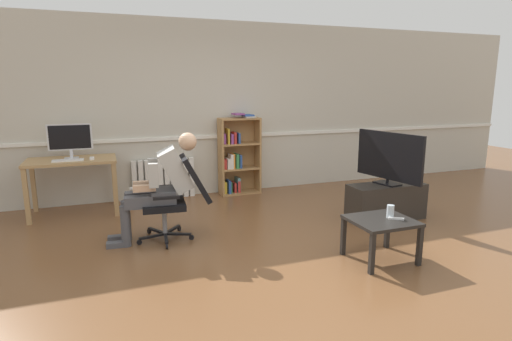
{
  "coord_description": "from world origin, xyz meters",
  "views": [
    {
      "loc": [
        -1.56,
        -3.78,
        1.72
      ],
      "look_at": [
        0.15,
        0.85,
        0.7
      ],
      "focal_mm": 28.97,
      "sensor_mm": 36.0,
      "label": 1
    }
  ],
  "objects_px": {
    "computer_desk": "(72,167)",
    "person_seated": "(161,184)",
    "office_chair": "(178,194)",
    "tv_screen": "(389,157)",
    "imac_monitor": "(70,138)",
    "radiator": "(164,179)",
    "tv_stand": "(386,202)",
    "spare_remote": "(396,219)",
    "keyboard": "(68,160)",
    "coffee_table": "(381,225)",
    "bookshelf": "(237,157)",
    "computer_mouse": "(92,158)",
    "drinking_glass": "(390,211)"
  },
  "relations": [
    {
      "from": "keyboard",
      "to": "tv_stand",
      "type": "distance_m",
      "value": 4.17
    },
    {
      "from": "imac_monitor",
      "to": "radiator",
      "type": "relative_size",
      "value": 0.59
    },
    {
      "from": "computer_desk",
      "to": "coffee_table",
      "type": "height_order",
      "value": "computer_desk"
    },
    {
      "from": "keyboard",
      "to": "bookshelf",
      "type": "distance_m",
      "value": 2.48
    },
    {
      "from": "radiator",
      "to": "office_chair",
      "type": "height_order",
      "value": "office_chair"
    },
    {
      "from": "tv_stand",
      "to": "keyboard",
      "type": "bearing_deg",
      "value": 158.66
    },
    {
      "from": "imac_monitor",
      "to": "radiator",
      "type": "height_order",
      "value": "imac_monitor"
    },
    {
      "from": "computer_desk",
      "to": "radiator",
      "type": "bearing_deg",
      "value": 17.33
    },
    {
      "from": "tv_screen",
      "to": "coffee_table",
      "type": "relative_size",
      "value": 1.67
    },
    {
      "from": "bookshelf",
      "to": "office_chair",
      "type": "relative_size",
      "value": 1.35
    },
    {
      "from": "radiator",
      "to": "coffee_table",
      "type": "height_order",
      "value": "radiator"
    },
    {
      "from": "office_chair",
      "to": "tv_stand",
      "type": "relative_size",
      "value": 0.94
    },
    {
      "from": "computer_mouse",
      "to": "bookshelf",
      "type": "relative_size",
      "value": 0.08
    },
    {
      "from": "radiator",
      "to": "spare_remote",
      "type": "xyz_separation_m",
      "value": [
        1.82,
        -3.16,
        0.13
      ]
    },
    {
      "from": "tv_stand",
      "to": "radiator",
      "type": "bearing_deg",
      "value": 141.69
    },
    {
      "from": "imac_monitor",
      "to": "drinking_glass",
      "type": "relative_size",
      "value": 4.3
    },
    {
      "from": "computer_desk",
      "to": "coffee_table",
      "type": "distance_m",
      "value": 4.01
    },
    {
      "from": "person_seated",
      "to": "tv_stand",
      "type": "xyz_separation_m",
      "value": [
        2.84,
        -0.25,
        -0.42
      ]
    },
    {
      "from": "bookshelf",
      "to": "tv_stand",
      "type": "relative_size",
      "value": 1.27
    },
    {
      "from": "computer_desk",
      "to": "tv_screen",
      "type": "bearing_deg",
      "value": -23.26
    },
    {
      "from": "computer_desk",
      "to": "person_seated",
      "type": "distance_m",
      "value": 1.71
    },
    {
      "from": "person_seated",
      "to": "office_chair",
      "type": "bearing_deg",
      "value": 90.0
    },
    {
      "from": "computer_desk",
      "to": "spare_remote",
      "type": "relative_size",
      "value": 7.54
    },
    {
      "from": "tv_stand",
      "to": "drinking_glass",
      "type": "bearing_deg",
      "value": -126.3
    },
    {
      "from": "spare_remote",
      "to": "tv_screen",
      "type": "bearing_deg",
      "value": -179.08
    },
    {
      "from": "computer_mouse",
      "to": "radiator",
      "type": "bearing_deg",
      "value": 27.31
    },
    {
      "from": "radiator",
      "to": "coffee_table",
      "type": "relative_size",
      "value": 1.55
    },
    {
      "from": "bookshelf",
      "to": "coffee_table",
      "type": "distance_m",
      "value": 3.06
    },
    {
      "from": "tv_screen",
      "to": "spare_remote",
      "type": "distance_m",
      "value": 1.41
    },
    {
      "from": "computer_mouse",
      "to": "tv_stand",
      "type": "bearing_deg",
      "value": -23.18
    },
    {
      "from": "office_chair",
      "to": "coffee_table",
      "type": "height_order",
      "value": "office_chair"
    },
    {
      "from": "office_chair",
      "to": "person_seated",
      "type": "height_order",
      "value": "person_seated"
    },
    {
      "from": "bookshelf",
      "to": "spare_remote",
      "type": "relative_size",
      "value": 8.62
    },
    {
      "from": "computer_desk",
      "to": "tv_stand",
      "type": "distance_m",
      "value": 4.19
    },
    {
      "from": "person_seated",
      "to": "tv_screen",
      "type": "bearing_deg",
      "value": 90.05
    },
    {
      "from": "computer_mouse",
      "to": "coffee_table",
      "type": "height_order",
      "value": "computer_mouse"
    },
    {
      "from": "tv_stand",
      "to": "office_chair",
      "type": "bearing_deg",
      "value": 174.99
    },
    {
      "from": "keyboard",
      "to": "coffee_table",
      "type": "height_order",
      "value": "keyboard"
    },
    {
      "from": "keyboard",
      "to": "radiator",
      "type": "distance_m",
      "value": 1.46
    },
    {
      "from": "computer_desk",
      "to": "person_seated",
      "type": "bearing_deg",
      "value": -54.81
    },
    {
      "from": "computer_desk",
      "to": "keyboard",
      "type": "bearing_deg",
      "value": -101.63
    },
    {
      "from": "drinking_glass",
      "to": "keyboard",
      "type": "bearing_deg",
      "value": 140.24
    },
    {
      "from": "tv_screen",
      "to": "coffee_table",
      "type": "xyz_separation_m",
      "value": [
        -0.88,
        -1.07,
        -0.46
      ]
    },
    {
      "from": "radiator",
      "to": "imac_monitor",
      "type": "bearing_deg",
      "value": -165.92
    },
    {
      "from": "computer_desk",
      "to": "keyboard",
      "type": "distance_m",
      "value": 0.19
    },
    {
      "from": "office_chair",
      "to": "tv_screen",
      "type": "bearing_deg",
      "value": 90.06
    },
    {
      "from": "office_chair",
      "to": "coffee_table",
      "type": "distance_m",
      "value": 2.2
    },
    {
      "from": "tv_screen",
      "to": "coffee_table",
      "type": "distance_m",
      "value": 1.46
    },
    {
      "from": "radiator",
      "to": "tv_stand",
      "type": "height_order",
      "value": "radiator"
    },
    {
      "from": "computer_mouse",
      "to": "tv_stand",
      "type": "xyz_separation_m",
      "value": [
        3.57,
        -1.53,
        -0.54
      ]
    }
  ]
}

